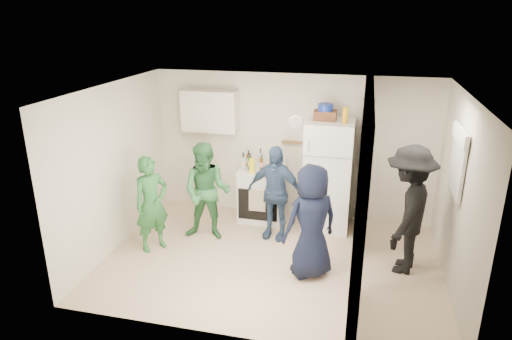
# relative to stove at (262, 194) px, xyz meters

# --- Properties ---
(floor) EXTENTS (4.80, 4.80, 0.00)m
(floor) POSITION_rel_stove_xyz_m (0.46, -1.37, -0.46)
(floor) COLOR #CBB08F
(floor) RESTS_ON ground
(wall_back) EXTENTS (4.80, 0.00, 4.80)m
(wall_back) POSITION_rel_stove_xyz_m (0.46, 0.33, 0.79)
(wall_back) COLOR silver
(wall_back) RESTS_ON floor
(wall_front) EXTENTS (4.80, 0.00, 4.80)m
(wall_front) POSITION_rel_stove_xyz_m (0.46, -3.07, 0.79)
(wall_front) COLOR silver
(wall_front) RESTS_ON floor
(wall_left) EXTENTS (0.00, 3.40, 3.40)m
(wall_left) POSITION_rel_stove_xyz_m (-1.94, -1.37, 0.79)
(wall_left) COLOR silver
(wall_left) RESTS_ON floor
(wall_right) EXTENTS (0.00, 3.40, 3.40)m
(wall_right) POSITION_rel_stove_xyz_m (2.86, -1.37, 0.79)
(wall_right) COLOR silver
(wall_right) RESTS_ON floor
(ceiling) EXTENTS (4.80, 4.80, 0.00)m
(ceiling) POSITION_rel_stove_xyz_m (0.46, -1.37, 2.04)
(ceiling) COLOR white
(ceiling) RESTS_ON wall_back
(partition_pier_back) EXTENTS (0.12, 1.20, 2.50)m
(partition_pier_back) POSITION_rel_stove_xyz_m (1.66, -0.27, 0.79)
(partition_pier_back) COLOR silver
(partition_pier_back) RESTS_ON floor
(partition_pier_front) EXTENTS (0.12, 1.20, 2.50)m
(partition_pier_front) POSITION_rel_stove_xyz_m (1.66, -2.47, 0.79)
(partition_pier_front) COLOR silver
(partition_pier_front) RESTS_ON floor
(partition_header) EXTENTS (0.12, 1.00, 0.40)m
(partition_header) POSITION_rel_stove_xyz_m (1.66, -1.37, 1.84)
(partition_header) COLOR silver
(partition_header) RESTS_ON partition_pier_back
(stove) EXTENTS (0.77, 0.64, 0.92)m
(stove) POSITION_rel_stove_xyz_m (0.00, 0.00, 0.00)
(stove) COLOR white
(stove) RESTS_ON floor
(upper_cabinet) EXTENTS (0.95, 0.34, 0.70)m
(upper_cabinet) POSITION_rel_stove_xyz_m (-0.94, 0.15, 1.39)
(upper_cabinet) COLOR silver
(upper_cabinet) RESTS_ON wall_back
(fridge) EXTENTS (0.75, 0.73, 1.83)m
(fridge) POSITION_rel_stove_xyz_m (1.11, -0.03, 0.46)
(fridge) COLOR white
(fridge) RESTS_ON floor
(wicker_basket) EXTENTS (0.35, 0.25, 0.15)m
(wicker_basket) POSITION_rel_stove_xyz_m (1.01, 0.02, 1.44)
(wicker_basket) COLOR brown
(wicker_basket) RESTS_ON fridge
(blue_bowl) EXTENTS (0.24, 0.24, 0.11)m
(blue_bowl) POSITION_rel_stove_xyz_m (1.01, 0.02, 1.57)
(blue_bowl) COLOR navy
(blue_bowl) RESTS_ON wicker_basket
(yellow_cup_stack_top) EXTENTS (0.09, 0.09, 0.25)m
(yellow_cup_stack_top) POSITION_rel_stove_xyz_m (1.33, -0.13, 1.49)
(yellow_cup_stack_top) COLOR gold
(yellow_cup_stack_top) RESTS_ON fridge
(wall_clock) EXTENTS (0.22, 0.02, 0.22)m
(wall_clock) POSITION_rel_stove_xyz_m (0.51, 0.31, 1.24)
(wall_clock) COLOR white
(wall_clock) RESTS_ON wall_back
(spice_shelf) EXTENTS (0.35, 0.08, 0.03)m
(spice_shelf) POSITION_rel_stove_xyz_m (0.46, 0.28, 0.89)
(spice_shelf) COLOR olive
(spice_shelf) RESTS_ON wall_back
(nook_window) EXTENTS (0.03, 0.70, 0.80)m
(nook_window) POSITION_rel_stove_xyz_m (2.84, -1.17, 1.19)
(nook_window) COLOR black
(nook_window) RESTS_ON wall_right
(nook_window_frame) EXTENTS (0.04, 0.76, 0.86)m
(nook_window_frame) POSITION_rel_stove_xyz_m (2.82, -1.17, 1.19)
(nook_window_frame) COLOR white
(nook_window_frame) RESTS_ON wall_right
(nook_valance) EXTENTS (0.04, 0.82, 0.18)m
(nook_valance) POSITION_rel_stove_xyz_m (2.80, -1.17, 1.54)
(nook_valance) COLOR white
(nook_valance) RESTS_ON wall_right
(yellow_cup_stack_stove) EXTENTS (0.09, 0.09, 0.25)m
(yellow_cup_stack_stove) POSITION_rel_stove_xyz_m (-0.12, -0.22, 0.58)
(yellow_cup_stack_stove) COLOR yellow
(yellow_cup_stack_stove) RESTS_ON stove
(red_cup) EXTENTS (0.09, 0.09, 0.12)m
(red_cup) POSITION_rel_stove_xyz_m (0.22, -0.20, 0.52)
(red_cup) COLOR red
(red_cup) RESTS_ON stove
(person_green_left) EXTENTS (0.61, 0.64, 1.48)m
(person_green_left) POSITION_rel_stove_xyz_m (-1.37, -1.41, 0.28)
(person_green_left) COLOR #2B6C33
(person_green_left) RESTS_ON floor
(person_green_center) EXTENTS (0.81, 0.65, 1.57)m
(person_green_center) POSITION_rel_stove_xyz_m (-0.68, -0.88, 0.33)
(person_green_center) COLOR #347740
(person_green_center) RESTS_ON floor
(person_denim) EXTENTS (0.94, 0.49, 1.53)m
(person_denim) POSITION_rel_stove_xyz_m (0.34, -0.60, 0.31)
(person_denim) COLOR #32496E
(person_denim) RESTS_ON floor
(person_navy) EXTENTS (0.93, 0.87, 1.60)m
(person_navy) POSITION_rel_stove_xyz_m (1.03, -1.58, 0.34)
(person_navy) COLOR black
(person_navy) RESTS_ON floor
(person_nook) EXTENTS (0.96, 1.31, 1.81)m
(person_nook) POSITION_rel_stove_xyz_m (2.29, -1.14, 0.45)
(person_nook) COLOR black
(person_nook) RESTS_ON floor
(bottle_a) EXTENTS (0.07, 0.07, 0.29)m
(bottle_a) POSITION_rel_stove_xyz_m (-0.26, 0.10, 0.60)
(bottle_a) COLOR brown
(bottle_a) RESTS_ON stove
(bottle_b) EXTENTS (0.07, 0.07, 0.30)m
(bottle_b) POSITION_rel_stove_xyz_m (-0.19, -0.07, 0.61)
(bottle_b) COLOR #1D5927
(bottle_b) RESTS_ON stove
(bottle_c) EXTENTS (0.06, 0.06, 0.32)m
(bottle_c) POSITION_rel_stove_xyz_m (-0.06, 0.15, 0.62)
(bottle_c) COLOR silver
(bottle_c) RESTS_ON stove
(bottle_d) EXTENTS (0.06, 0.06, 0.28)m
(bottle_d) POSITION_rel_stove_xyz_m (0.00, -0.06, 0.60)
(bottle_d) COLOR #59460F
(bottle_d) RESTS_ON stove
(bottle_e) EXTENTS (0.07, 0.07, 0.28)m
(bottle_e) POSITION_rel_stove_xyz_m (0.12, 0.17, 0.60)
(bottle_e) COLOR #9AA2AA
(bottle_e) RESTS_ON stove
(bottle_f) EXTENTS (0.08, 0.08, 0.32)m
(bottle_f) POSITION_rel_stove_xyz_m (0.16, 0.04, 0.62)
(bottle_f) COLOR #143828
(bottle_f) RESTS_ON stove
(bottle_g) EXTENTS (0.06, 0.06, 0.26)m
(bottle_g) POSITION_rel_stove_xyz_m (0.26, 0.14, 0.59)
(bottle_g) COLOR brown
(bottle_g) RESTS_ON stove
(bottle_h) EXTENTS (0.08, 0.08, 0.32)m
(bottle_h) POSITION_rel_stove_xyz_m (-0.29, -0.13, 0.62)
(bottle_h) COLOR #A5ABB1
(bottle_h) RESTS_ON stove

